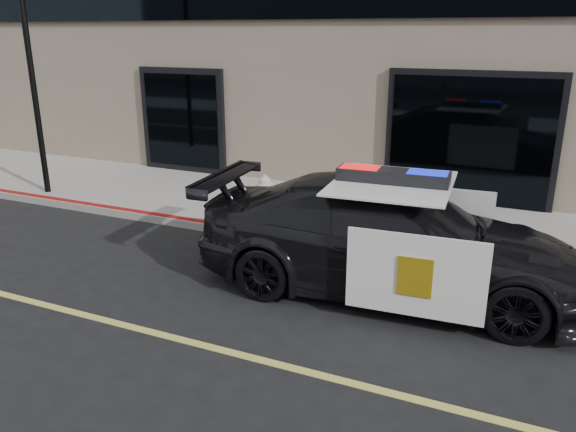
% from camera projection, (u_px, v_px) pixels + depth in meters
% --- Properties ---
extents(ground, '(120.00, 120.00, 0.00)m').
position_uv_depth(ground, '(468.00, 413.00, 5.55)').
color(ground, black).
rests_on(ground, ground).
extents(sidewalk_n, '(60.00, 3.50, 0.15)m').
position_uv_depth(sidewalk_n, '(507.00, 237.00, 10.07)').
color(sidewalk_n, gray).
rests_on(sidewalk_n, ground).
extents(police_car, '(2.96, 5.78, 1.80)m').
position_uv_depth(police_car, '(389.00, 237.00, 7.98)').
color(police_car, black).
rests_on(police_car, ground).
extents(fire_hydrant, '(0.37, 0.52, 0.82)m').
position_uv_depth(fire_hydrant, '(265.00, 197.00, 10.90)').
color(fire_hydrant, beige).
rests_on(fire_hydrant, sidewalk_n).
extents(street_light, '(0.13, 1.14, 4.50)m').
position_uv_depth(street_light, '(30.00, 79.00, 11.87)').
color(street_light, black).
rests_on(street_light, sidewalk_n).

